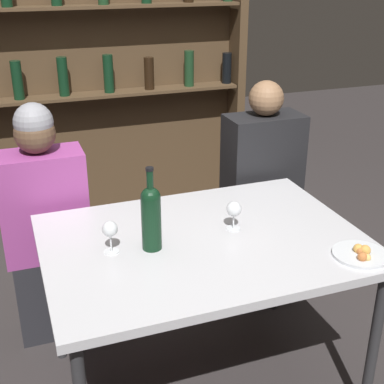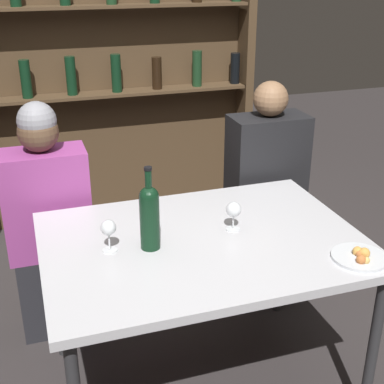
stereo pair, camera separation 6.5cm
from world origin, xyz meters
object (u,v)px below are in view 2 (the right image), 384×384
wine_glass_0 (234,211)px  food_plate_0 (360,256)px  seated_person_right (265,199)px  wine_glass_1 (108,229)px  seated_person_left (50,229)px  wine_bottle (150,215)px

wine_glass_0 → food_plate_0: size_ratio=0.59×
seated_person_right → wine_glass_1: bearing=-147.6°
wine_glass_0 → seated_person_right: seated_person_right is taller
food_plate_0 → seated_person_left: seated_person_left is taller
wine_bottle → wine_glass_0: (0.36, 0.04, -0.06)m
food_plate_0 → seated_person_left: 1.46m
food_plate_0 → wine_glass_0: bearing=134.3°
seated_person_right → wine_bottle: bearing=-141.6°
wine_glass_0 → seated_person_right: 0.78m
seated_person_left → seated_person_right: bearing=0.0°
wine_glass_1 → food_plate_0: 0.96m
wine_bottle → wine_glass_1: size_ratio=2.58×
wine_glass_0 → food_plate_0: wine_glass_0 is taller
wine_glass_1 → seated_person_left: size_ratio=0.11×
seated_person_right → seated_person_left: bearing=180.0°
wine_glass_0 → wine_glass_1: wine_glass_1 is taller
food_plate_0 → seated_person_left: bearing=138.3°
wine_glass_0 → wine_glass_1: size_ratio=0.95×
food_plate_0 → wine_glass_1: bearing=158.0°
wine_glass_1 → seated_person_right: seated_person_right is taller
wine_glass_1 → food_plate_0: bearing=-22.0°
seated_person_right → food_plate_0: bearing=-94.3°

